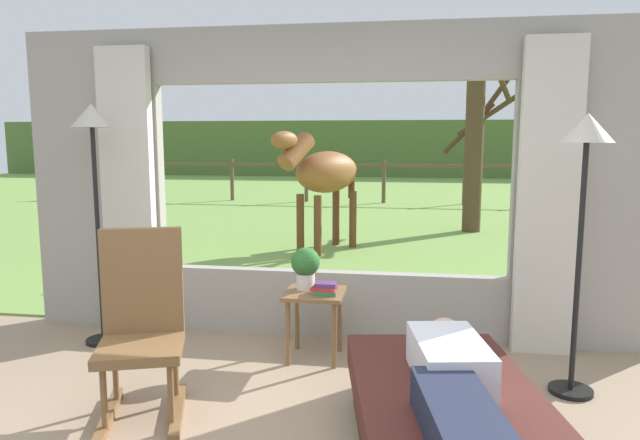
{
  "coord_description": "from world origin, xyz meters",
  "views": [
    {
      "loc": [
        0.66,
        -2.41,
        1.66
      ],
      "look_at": [
        0.0,
        1.8,
        1.05
      ],
      "focal_mm": 32.3,
      "sensor_mm": 36.0,
      "label": 1
    }
  ],
  "objects_px": {
    "recliner_sofa": "(449,431)",
    "rocking_chair": "(142,325)",
    "horse": "(324,173)",
    "pasture_tree": "(475,150)",
    "reclining_person": "(452,377)",
    "side_table": "(315,304)",
    "floor_lamp_right": "(585,170)",
    "floor_lamp_left": "(94,152)",
    "potted_plant": "(306,265)",
    "book_stack": "(325,289)"
  },
  "relations": [
    {
      "from": "potted_plant",
      "to": "floor_lamp_right",
      "type": "height_order",
      "value": "floor_lamp_right"
    },
    {
      "from": "floor_lamp_right",
      "to": "pasture_tree",
      "type": "bearing_deg",
      "value": 89.62
    },
    {
      "from": "recliner_sofa",
      "to": "potted_plant",
      "type": "xyz_separation_m",
      "value": [
        -0.99,
        1.45,
        0.48
      ]
    },
    {
      "from": "floor_lamp_left",
      "to": "reclining_person",
      "type": "bearing_deg",
      "value": -29.51
    },
    {
      "from": "pasture_tree",
      "to": "reclining_person",
      "type": "bearing_deg",
      "value": -96.65
    },
    {
      "from": "potted_plant",
      "to": "floor_lamp_right",
      "type": "bearing_deg",
      "value": -12.12
    },
    {
      "from": "rocking_chair",
      "to": "floor_lamp_right",
      "type": "xyz_separation_m",
      "value": [
        2.64,
        0.68,
        0.92
      ]
    },
    {
      "from": "horse",
      "to": "floor_lamp_left",
      "type": "bearing_deg",
      "value": 102.9
    },
    {
      "from": "reclining_person",
      "to": "floor_lamp_right",
      "type": "bearing_deg",
      "value": 42.38
    },
    {
      "from": "reclining_person",
      "to": "book_stack",
      "type": "bearing_deg",
      "value": 110.81
    },
    {
      "from": "recliner_sofa",
      "to": "side_table",
      "type": "xyz_separation_m",
      "value": [
        -0.91,
        1.39,
        0.21
      ]
    },
    {
      "from": "pasture_tree",
      "to": "floor_lamp_right",
      "type": "bearing_deg",
      "value": -90.38
    },
    {
      "from": "reclining_person",
      "to": "potted_plant",
      "type": "height_order",
      "value": "potted_plant"
    },
    {
      "from": "recliner_sofa",
      "to": "floor_lamp_left",
      "type": "distance_m",
      "value": 3.33
    },
    {
      "from": "recliner_sofa",
      "to": "rocking_chair",
      "type": "bearing_deg",
      "value": 158.24
    },
    {
      "from": "reclining_person",
      "to": "side_table",
      "type": "height_order",
      "value": "reclining_person"
    },
    {
      "from": "floor_lamp_right",
      "to": "pasture_tree",
      "type": "distance_m",
      "value": 6.61
    },
    {
      "from": "reclining_person",
      "to": "floor_lamp_left",
      "type": "relative_size",
      "value": 0.75
    },
    {
      "from": "reclining_person",
      "to": "floor_lamp_left",
      "type": "height_order",
      "value": "floor_lamp_left"
    },
    {
      "from": "floor_lamp_left",
      "to": "floor_lamp_right",
      "type": "bearing_deg",
      "value": -6.6
    },
    {
      "from": "horse",
      "to": "pasture_tree",
      "type": "distance_m",
      "value": 3.24
    },
    {
      "from": "reclining_person",
      "to": "book_stack",
      "type": "distance_m",
      "value": 1.6
    },
    {
      "from": "reclining_person",
      "to": "floor_lamp_left",
      "type": "bearing_deg",
      "value": 140.6
    },
    {
      "from": "floor_lamp_left",
      "to": "horse",
      "type": "relative_size",
      "value": 1.11
    },
    {
      "from": "side_table",
      "to": "floor_lamp_right",
      "type": "relative_size",
      "value": 0.29
    },
    {
      "from": "floor_lamp_left",
      "to": "floor_lamp_right",
      "type": "height_order",
      "value": "floor_lamp_left"
    },
    {
      "from": "side_table",
      "to": "recliner_sofa",
      "type": "bearing_deg",
      "value": -56.92
    },
    {
      "from": "side_table",
      "to": "book_stack",
      "type": "bearing_deg",
      "value": -35.52
    },
    {
      "from": "recliner_sofa",
      "to": "rocking_chair",
      "type": "relative_size",
      "value": 1.63
    },
    {
      "from": "side_table",
      "to": "floor_lamp_right",
      "type": "distance_m",
      "value": 2.07
    },
    {
      "from": "recliner_sofa",
      "to": "horse",
      "type": "bearing_deg",
      "value": 94.99
    },
    {
      "from": "reclining_person",
      "to": "floor_lamp_left",
      "type": "xyz_separation_m",
      "value": [
        -2.67,
        1.51,
        1.03
      ]
    },
    {
      "from": "floor_lamp_right",
      "to": "rocking_chair",
      "type": "bearing_deg",
      "value": -165.56
    },
    {
      "from": "horse",
      "to": "pasture_tree",
      "type": "bearing_deg",
      "value": -106.71
    },
    {
      "from": "side_table",
      "to": "potted_plant",
      "type": "xyz_separation_m",
      "value": [
        -0.08,
        0.06,
        0.28
      ]
    },
    {
      "from": "pasture_tree",
      "to": "side_table",
      "type": "bearing_deg",
      "value": -106.04
    },
    {
      "from": "recliner_sofa",
      "to": "side_table",
      "type": "bearing_deg",
      "value": 113.19
    },
    {
      "from": "reclining_person",
      "to": "book_stack",
      "type": "relative_size",
      "value": 7.43
    },
    {
      "from": "recliner_sofa",
      "to": "floor_lamp_left",
      "type": "height_order",
      "value": "floor_lamp_left"
    },
    {
      "from": "rocking_chair",
      "to": "potted_plant",
      "type": "relative_size",
      "value": 3.5
    },
    {
      "from": "recliner_sofa",
      "to": "floor_lamp_left",
      "type": "bearing_deg",
      "value": 141.41
    },
    {
      "from": "recliner_sofa",
      "to": "potted_plant",
      "type": "distance_m",
      "value": 1.82
    },
    {
      "from": "potted_plant",
      "to": "floor_lamp_left",
      "type": "height_order",
      "value": "floor_lamp_left"
    },
    {
      "from": "floor_lamp_left",
      "to": "pasture_tree",
      "type": "bearing_deg",
      "value": 60.06
    },
    {
      "from": "potted_plant",
      "to": "floor_lamp_right",
      "type": "distance_m",
      "value": 2.03
    },
    {
      "from": "rocking_chair",
      "to": "book_stack",
      "type": "relative_size",
      "value": 5.8
    },
    {
      "from": "book_stack",
      "to": "recliner_sofa",
      "type": "bearing_deg",
      "value": -58.37
    },
    {
      "from": "reclining_person",
      "to": "horse",
      "type": "xyz_separation_m",
      "value": [
        -1.45,
        5.5,
        0.63
      ]
    },
    {
      "from": "side_table",
      "to": "potted_plant",
      "type": "height_order",
      "value": "potted_plant"
    },
    {
      "from": "recliner_sofa",
      "to": "reclining_person",
      "type": "relative_size",
      "value": 1.28
    }
  ]
}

